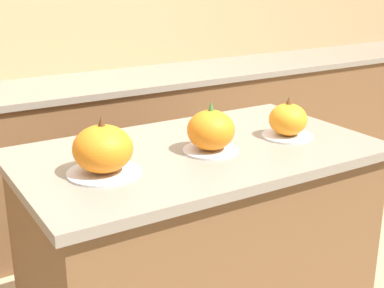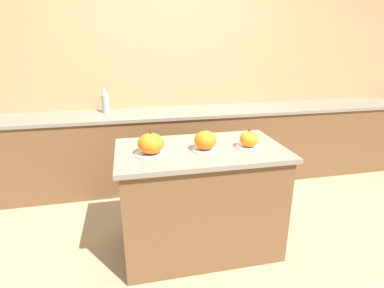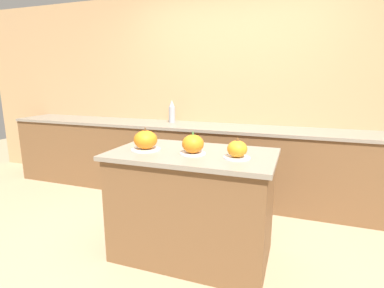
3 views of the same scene
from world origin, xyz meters
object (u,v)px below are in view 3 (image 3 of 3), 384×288
object	(u,v)px
pumpkin_cake_center	(193,144)
bottle_tall	(172,112)
pumpkin_cake_right	(237,150)
pumpkin_cake_left	(146,140)

from	to	relation	value
pumpkin_cake_center	bottle_tall	bearing A→B (deg)	119.09
pumpkin_cake_right	bottle_tall	bearing A→B (deg)	128.30
pumpkin_cake_left	pumpkin_cake_right	size ratio (longest dim) A/B	1.21
pumpkin_cake_center	pumpkin_cake_right	size ratio (longest dim) A/B	1.01
pumpkin_cake_left	pumpkin_cake_center	xyz separation A→B (m)	(0.40, 0.00, -0.00)
pumpkin_cake_center	bottle_tall	distance (m)	1.64
pumpkin_cake_left	bottle_tall	bearing A→B (deg)	105.27
pumpkin_cake_right	bottle_tall	size ratio (longest dim) A/B	0.68
pumpkin_cake_left	pumpkin_cake_right	distance (m)	0.75
pumpkin_cake_center	pumpkin_cake_right	distance (m)	0.34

